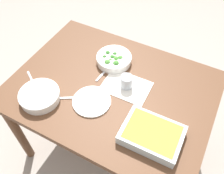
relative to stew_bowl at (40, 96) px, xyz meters
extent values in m
plane|color=#9E9389|center=(0.32, 0.27, -0.77)|extent=(6.00, 6.00, 0.00)
cube|color=brown|center=(0.32, 0.27, -0.05)|extent=(1.20, 0.90, 0.04)
cylinder|color=brown|center=(-0.22, -0.12, -0.42)|extent=(0.06, 0.06, 0.70)
cylinder|color=brown|center=(-0.22, 0.66, -0.42)|extent=(0.06, 0.06, 0.70)
cylinder|color=brown|center=(0.86, 0.66, -0.42)|extent=(0.06, 0.06, 0.70)
cube|color=silver|center=(0.40, 0.32, -0.03)|extent=(0.28, 0.20, 0.00)
cylinder|color=white|center=(0.00, 0.00, 0.00)|extent=(0.23, 0.23, 0.05)
torus|color=white|center=(0.00, 0.00, 0.02)|extent=(0.23, 0.23, 0.01)
cylinder|color=#B2844C|center=(0.00, 0.00, 0.00)|extent=(0.19, 0.19, 0.03)
sphere|color=silver|center=(-0.01, -0.01, 0.02)|extent=(0.01, 0.01, 0.01)
sphere|color=silver|center=(-0.04, 0.01, 0.02)|extent=(0.02, 0.02, 0.02)
sphere|color=silver|center=(-0.03, -0.01, 0.02)|extent=(0.02, 0.02, 0.02)
cylinder|color=white|center=(0.23, 0.47, -0.01)|extent=(0.22, 0.22, 0.05)
torus|color=white|center=(0.23, 0.47, 0.01)|extent=(0.23, 0.23, 0.01)
cylinder|color=#8CB272|center=(0.23, 0.47, 0.00)|extent=(0.18, 0.18, 0.02)
sphere|color=#478C38|center=(0.27, 0.42, 0.02)|extent=(0.04, 0.04, 0.04)
sphere|color=#3D7A33|center=(0.18, 0.48, 0.01)|extent=(0.03, 0.03, 0.03)
sphere|color=#478C38|center=(0.23, 0.43, 0.01)|extent=(0.02, 0.02, 0.02)
sphere|color=#3D7A33|center=(0.22, 0.46, 0.01)|extent=(0.03, 0.03, 0.03)
sphere|color=#569E42|center=(0.22, 0.40, 0.02)|extent=(0.04, 0.04, 0.04)
sphere|color=#3D7A33|center=(0.18, 0.44, 0.01)|extent=(0.03, 0.03, 0.03)
sphere|color=#3D7A33|center=(0.23, 0.49, 0.01)|extent=(0.03, 0.03, 0.03)
sphere|color=#478C38|center=(0.24, 0.47, 0.01)|extent=(0.02, 0.02, 0.02)
sphere|color=#569E42|center=(0.27, 0.48, 0.01)|extent=(0.03, 0.03, 0.03)
sphere|color=#569E42|center=(0.25, 0.46, 0.02)|extent=(0.03, 0.03, 0.03)
sphere|color=#569E42|center=(0.22, 0.46, 0.01)|extent=(0.03, 0.03, 0.03)
cube|color=silver|center=(0.66, 0.07, 0.00)|extent=(0.30, 0.23, 0.06)
cube|color=gold|center=(0.66, 0.07, 0.01)|extent=(0.27, 0.20, 0.04)
cylinder|color=#B2BCC6|center=(0.40, 0.32, 0.01)|extent=(0.07, 0.07, 0.08)
cylinder|color=black|center=(0.40, 0.32, 0.00)|extent=(0.06, 0.06, 0.05)
cylinder|color=white|center=(0.27, 0.12, -0.03)|extent=(0.22, 0.22, 0.01)
cube|color=silver|center=(-0.15, 0.10, -0.03)|extent=(0.12, 0.09, 0.01)
ellipsoid|color=silver|center=(-0.08, 0.05, -0.03)|extent=(0.05, 0.04, 0.01)
cube|color=silver|center=(0.22, 0.34, -0.03)|extent=(0.02, 0.14, 0.01)
ellipsoid|color=silver|center=(0.23, 0.42, -0.03)|extent=(0.03, 0.04, 0.01)
cube|color=silver|center=(0.13, 0.08, -0.03)|extent=(0.13, 0.08, 0.01)
cube|color=silver|center=(0.20, 0.12, -0.03)|extent=(0.05, 0.04, 0.01)
camera|label=1|loc=(0.75, -0.55, 1.09)|focal=38.82mm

